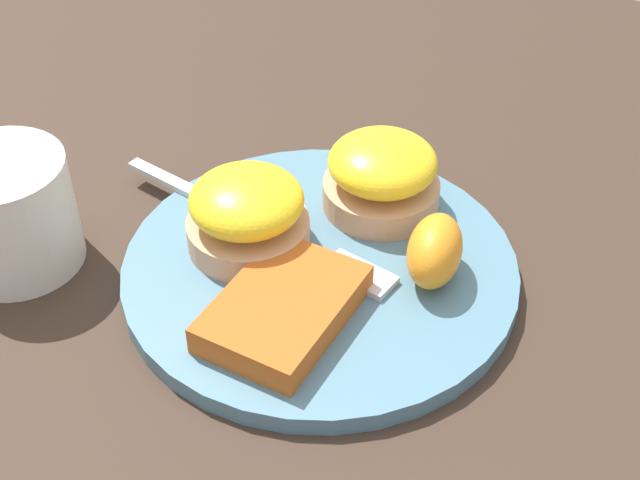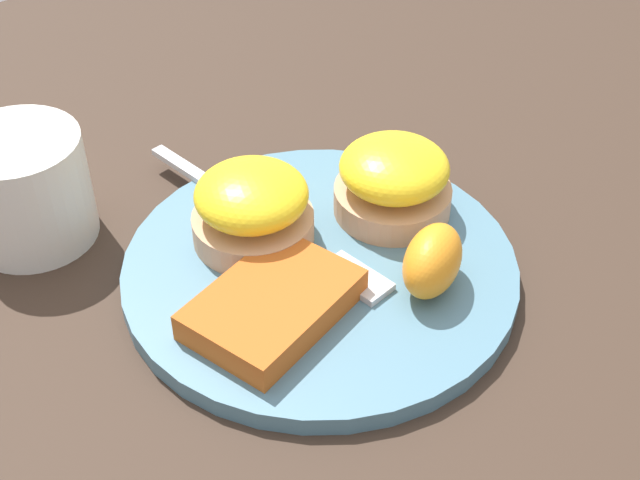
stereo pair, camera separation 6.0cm
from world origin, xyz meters
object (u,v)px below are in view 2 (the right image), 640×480
Objects in this scene: sandwich_benedict_right at (252,208)px; cup at (23,189)px; orange_wedge at (433,261)px; fork at (275,226)px; sandwich_benedict_left at (393,181)px; hashbrown_patty at (273,304)px.

sandwich_benedict_right is 0.16m from cup.
fork is at bearing -70.02° from orange_wedge.
sandwich_benedict_left is 1.43× the size of orange_wedge.
cup reaches higher than fork.
cup is (0.21, -0.16, 0.00)m from sandwich_benedict_left.
cup is (0.07, -0.19, 0.02)m from hashbrown_patty.
sandwich_benedict_left is 0.14m from hashbrown_patty.
sandwich_benedict_left is 1.00× the size of sandwich_benedict_right.
sandwich_benedict_right is 0.03m from fork.
fork is (0.04, -0.11, -0.02)m from orange_wedge.
sandwich_benedict_left is at bearing 153.43° from fork.
fork is 0.18m from cup.
orange_wedge is (-0.06, 0.12, -0.01)m from sandwich_benedict_right.
fork is (-0.02, 0.00, -0.02)m from sandwich_benedict_right.
sandwich_benedict_right is 1.43× the size of orange_wedge.
hashbrown_patty reaches higher than fork.
cup is at bearing -69.27° from hashbrown_patty.
sandwich_benedict_right reaches higher than orange_wedge.
sandwich_benedict_right is at bearing -62.94° from orange_wedge.
sandwich_benedict_left and sandwich_benedict_right have the same top height.
orange_wedge reaches higher than fork.
sandwich_benedict_left is 0.26m from cup.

